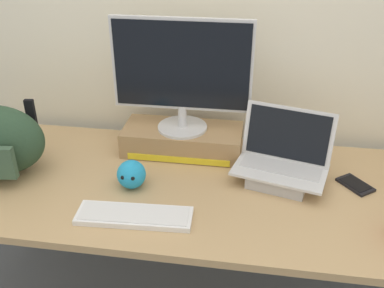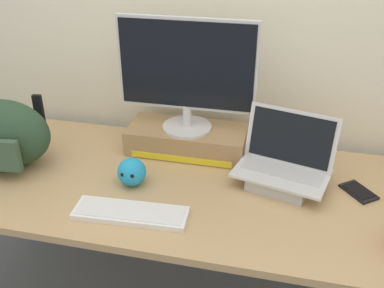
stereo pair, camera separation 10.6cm
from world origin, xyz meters
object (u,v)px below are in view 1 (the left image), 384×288
object	(u,v)px
cell_phone	(355,185)
plush_toy	(131,174)
toner_box_yellow	(183,140)
desktop_monitor	(182,73)
open_laptop	(281,167)
external_keyboard	(134,216)

from	to	relation	value
cell_phone	plush_toy	world-z (taller)	plush_toy
toner_box_yellow	cell_phone	world-z (taller)	toner_box_yellow
desktop_monitor	toner_box_yellow	bearing A→B (deg)	90.26
toner_box_yellow	desktop_monitor	size ratio (longest dim) A/B	0.90
open_laptop	plush_toy	size ratio (longest dim) A/B	3.54
toner_box_yellow	desktop_monitor	distance (m)	0.30
toner_box_yellow	open_laptop	bearing A→B (deg)	-21.79
external_keyboard	plush_toy	world-z (taller)	plush_toy
desktop_monitor	external_keyboard	xyz separation A→B (m)	(-0.08, -0.49, -0.35)
desktop_monitor	plush_toy	size ratio (longest dim) A/B	5.13
open_laptop	cell_phone	bearing A→B (deg)	14.18
open_laptop	cell_phone	distance (m)	0.29
plush_toy	desktop_monitor	bearing A→B (deg)	64.43
open_laptop	external_keyboard	bearing A→B (deg)	-133.10
cell_phone	plush_toy	xyz separation A→B (m)	(-0.85, -0.14, 0.05)
toner_box_yellow	external_keyboard	bearing A→B (deg)	-99.79
external_keyboard	cell_phone	size ratio (longest dim) A/B	2.65
toner_box_yellow	cell_phone	bearing A→B (deg)	-13.32
plush_toy	external_keyboard	bearing A→B (deg)	-72.28
cell_phone	plush_toy	distance (m)	0.86
toner_box_yellow	external_keyboard	world-z (taller)	toner_box_yellow
desktop_monitor	cell_phone	distance (m)	0.81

